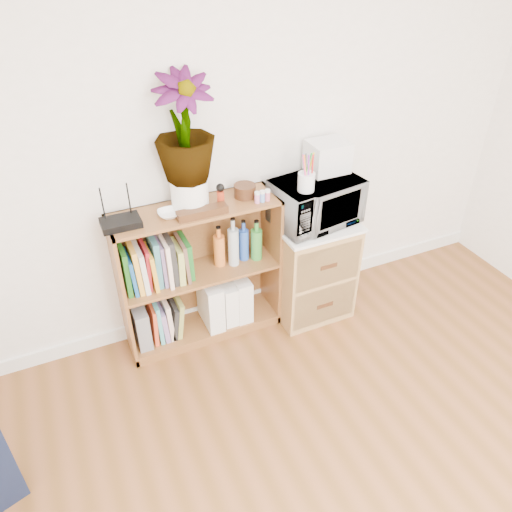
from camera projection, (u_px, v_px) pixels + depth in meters
skirting_board at (244, 298)px, 3.58m from camera, size 4.00×0.02×0.10m
bookshelf at (200, 274)px, 3.12m from camera, size 1.00×0.30×0.95m
wicker_unit at (310, 268)px, 3.39m from camera, size 0.50×0.45×0.70m
microwave at (316, 202)px, 3.08m from camera, size 0.57×0.42×0.29m
pen_cup at (306, 182)px, 2.87m from camera, size 0.10×0.10×0.11m
small_appliance at (328, 156)px, 3.06m from camera, size 0.24×0.20×0.19m
router at (121, 223)px, 2.68m from camera, size 0.21×0.14×0.04m
white_bowl at (170, 214)px, 2.76m from camera, size 0.13×0.13×0.03m
plant_pot at (190, 193)px, 2.80m from camera, size 0.21×0.21×0.18m
potted_plant at (184, 128)px, 2.58m from camera, size 0.32×0.32×0.58m
trinket_box at (202, 212)px, 2.76m from camera, size 0.29×0.07×0.05m
kokeshi_doll at (221, 199)px, 2.84m from camera, size 0.04×0.04×0.10m
wooden_bowl at (245, 191)px, 2.94m from camera, size 0.13×0.13×0.08m
paint_jars at (262, 197)px, 2.89m from camera, size 0.11×0.04×0.06m
file_box at (141, 324)px, 3.13m from camera, size 0.08×0.22×0.28m
magazine_holder_left at (210, 302)px, 3.26m from camera, size 0.11×0.27×0.33m
magazine_holder_mid at (226, 300)px, 3.31m from camera, size 0.09×0.24×0.30m
magazine_holder_right at (239, 295)px, 3.34m from camera, size 0.10×0.25×0.31m
cookbooks at (156, 263)px, 2.94m from camera, size 0.41×0.20×0.31m
liquor_bottles at (238, 243)px, 3.11m from camera, size 0.31×0.07×0.32m
lower_books at (165, 318)px, 3.19m from camera, size 0.21×0.19×0.29m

